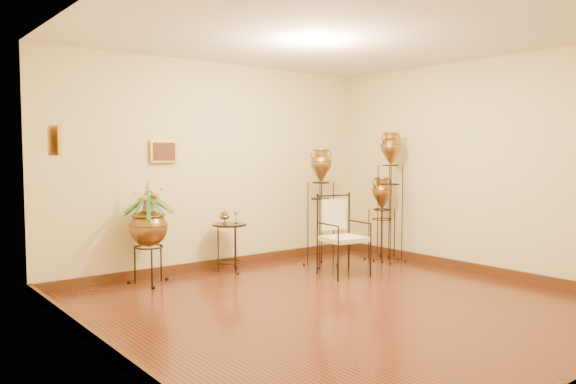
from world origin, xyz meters
TOP-DOWN VIEW (x-y plane):
  - ground at (0.00, 0.00)m, footprint 5.00×5.00m
  - room_shell at (-0.01, 0.01)m, footprint 5.02×5.02m
  - amphora_tall at (2.15, 1.33)m, footprint 0.38×0.38m
  - amphora_mid at (1.16, 1.72)m, footprint 0.45×0.45m
  - amphora_short at (2.15, 1.48)m, footprint 0.46×0.46m
  - planter_urn at (-1.21, 2.15)m, footprint 0.93×0.93m
  - armchair at (0.97, 1.06)m, footprint 0.65×0.62m
  - side_table at (-0.07, 2.15)m, footprint 0.48×0.48m

SIDE VIEW (x-z plane):
  - ground at x=0.00m, z-range 0.00..0.00m
  - side_table at x=-0.07m, z-range -0.07..0.75m
  - armchair at x=0.97m, z-range 0.00..1.04m
  - amphora_short at x=2.15m, z-range 0.00..1.25m
  - planter_urn at x=-1.21m, z-range 0.08..1.40m
  - amphora_mid at x=1.16m, z-range 0.01..1.67m
  - amphora_tall at x=2.15m, z-range 0.02..1.92m
  - room_shell at x=-0.01m, z-range 0.33..3.14m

